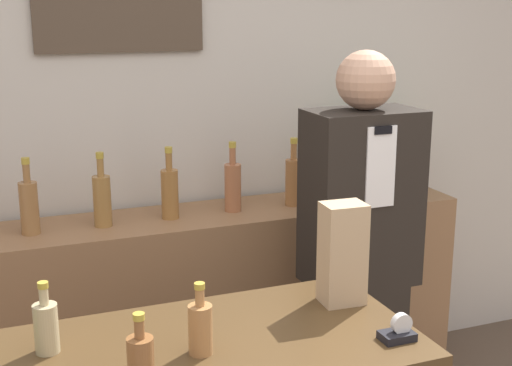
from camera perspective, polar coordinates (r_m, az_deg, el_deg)
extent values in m
cube|color=beige|center=(3.26, -6.36, 5.62)|extent=(5.20, 0.06, 2.70)
cube|color=#8E6642|center=(3.29, -3.27, -10.25)|extent=(2.27, 0.41, 0.94)
cube|color=#48321B|center=(1.89, -5.96, -13.54)|extent=(1.25, 0.58, 0.04)
cube|color=black|center=(2.74, 8.41, -1.20)|extent=(0.42, 0.25, 0.67)
cube|color=white|center=(2.59, 9.95, 1.26)|extent=(0.12, 0.01, 0.30)
cube|color=black|center=(2.56, 10.11, 4.18)|extent=(0.07, 0.01, 0.03)
sphere|color=tan|center=(2.65, 8.77, 8.15)|extent=(0.22, 0.22, 0.22)
cylinder|color=#4C3D2D|center=(3.50, 10.19, 0.29)|extent=(0.19, 0.19, 0.12)
sphere|color=#2D6B2D|center=(3.46, 10.34, 3.53)|extent=(0.33, 0.33, 0.33)
cube|color=tan|center=(2.10, 6.94, -5.62)|extent=(0.13, 0.10, 0.30)
cube|color=black|center=(1.95, 11.21, -11.91)|extent=(0.09, 0.06, 0.02)
cylinder|color=silver|center=(1.94, 11.56, -10.96)|extent=(0.06, 0.02, 0.06)
cylinder|color=tan|center=(1.90, -16.43, -11.10)|extent=(0.06, 0.06, 0.13)
cylinder|color=tan|center=(1.87, -16.62, -8.68)|extent=(0.02, 0.02, 0.05)
cylinder|color=#B29933|center=(1.86, -16.69, -7.82)|extent=(0.03, 0.03, 0.02)
cylinder|color=brown|center=(1.69, -9.20, -14.11)|extent=(0.06, 0.06, 0.13)
cylinder|color=brown|center=(1.65, -9.32, -11.45)|extent=(0.02, 0.02, 0.05)
cylinder|color=#B29933|center=(1.64, -9.36, -10.49)|extent=(0.03, 0.03, 0.02)
cylinder|color=#A57241|center=(1.83, -4.47, -11.61)|extent=(0.06, 0.06, 0.13)
cylinder|color=#A57241|center=(1.79, -4.52, -9.10)|extent=(0.02, 0.02, 0.05)
cylinder|color=#B29933|center=(1.78, -4.54, -8.21)|extent=(0.03, 0.03, 0.02)
cylinder|color=olive|center=(2.95, -17.68, -1.94)|extent=(0.07, 0.07, 0.21)
cylinder|color=olive|center=(2.91, -17.89, 0.75)|extent=(0.03, 0.03, 0.07)
cylinder|color=#B29933|center=(2.90, -17.97, 1.70)|extent=(0.03, 0.03, 0.02)
cylinder|color=olive|center=(2.98, -12.20, -1.44)|extent=(0.07, 0.07, 0.21)
cylinder|color=olive|center=(2.94, -12.35, 1.23)|extent=(0.03, 0.03, 0.07)
cylinder|color=#B29933|center=(2.93, -12.40, 2.18)|extent=(0.03, 0.03, 0.02)
cylinder|color=olive|center=(3.04, -6.91, -0.90)|extent=(0.07, 0.07, 0.21)
cylinder|color=olive|center=(3.00, -6.99, 1.72)|extent=(0.03, 0.03, 0.07)
cylinder|color=#B29933|center=(2.99, -7.02, 2.65)|extent=(0.03, 0.03, 0.02)
cylinder|color=#A4643F|center=(3.12, -1.87, -0.37)|extent=(0.07, 0.07, 0.21)
cylinder|color=#A4643F|center=(3.09, -1.89, 2.18)|extent=(0.03, 0.03, 0.07)
cylinder|color=#B29933|center=(3.08, -1.90, 3.08)|extent=(0.03, 0.03, 0.02)
cylinder|color=#9B6637|center=(3.21, 3.01, 0.04)|extent=(0.07, 0.07, 0.21)
cylinder|color=#9B6637|center=(3.18, 3.04, 2.53)|extent=(0.03, 0.03, 0.07)
cylinder|color=#B29933|center=(3.17, 3.05, 3.40)|extent=(0.03, 0.03, 0.02)
cylinder|color=olive|center=(3.37, 7.21, 0.61)|extent=(0.07, 0.07, 0.21)
cylinder|color=olive|center=(3.34, 7.29, 2.98)|extent=(0.03, 0.03, 0.07)
cylinder|color=#B29933|center=(3.33, 7.31, 3.82)|extent=(0.03, 0.03, 0.02)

